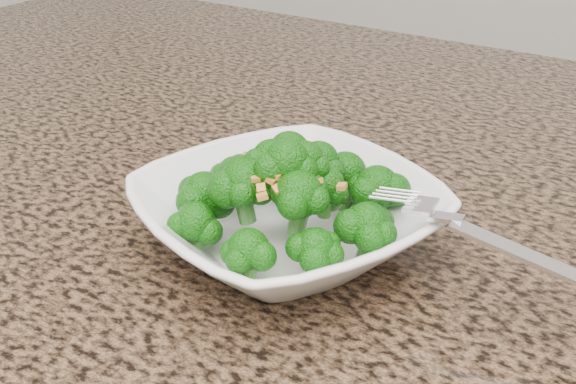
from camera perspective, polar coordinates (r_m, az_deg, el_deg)
The scene contains 5 objects.
granite_counter at distance 0.66m, azimuth 2.39°, elevation -0.86°, with size 1.64×1.04×0.03m, color brown.
bowl at distance 0.55m, azimuth -0.00°, elevation -2.09°, with size 0.22×0.22×0.05m, color white.
broccoli_pile at distance 0.53m, azimuth -0.00°, elevation 3.40°, with size 0.19×0.19×0.06m, color #13620B, non-canonical shape.
garlic_topping at distance 0.51m, azimuth -0.00°, elevation 6.86°, with size 0.12×0.12×0.01m, color orange, non-canonical shape.
fork at distance 0.50m, azimuth 12.83°, elevation -2.11°, with size 0.20×0.03×0.01m, color silver, non-canonical shape.
Camera 1 is at (0.29, -0.20, 1.20)m, focal length 45.00 mm.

